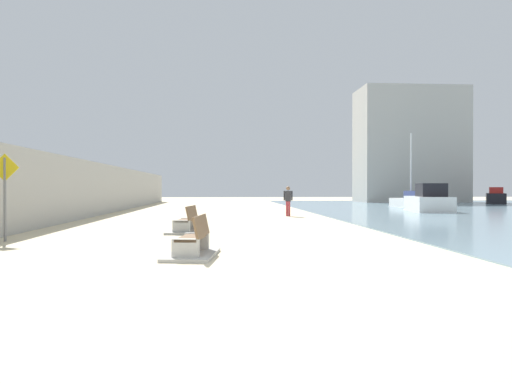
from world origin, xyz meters
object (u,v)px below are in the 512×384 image
object	(u,v)px
person_walking	(288,199)
boat_far_left	(429,201)
boat_distant	(496,197)
bench_near	(193,247)
boat_outer	(413,201)
bench_far	(186,226)
pedestrian_sign	(5,187)

from	to	relation	value
person_walking	boat_far_left	bearing A→B (deg)	22.78
person_walking	boat_distant	size ratio (longest dim) A/B	0.37
bench_near	boat_outer	xyz separation A→B (m)	(16.32, 26.79, 0.34)
bench_far	boat_far_left	bearing A→B (deg)	42.64
person_walking	pedestrian_sign	size ratio (longest dim) A/B	0.65
bench_far	person_walking	distance (m)	11.13
person_walking	boat_far_left	size ratio (longest dim) A/B	0.33
bench_far	boat_outer	bearing A→B (deg)	50.57
boat_outer	boat_distant	bearing A→B (deg)	36.13
boat_far_left	boat_distant	world-z (taller)	boat_far_left
boat_far_left	boat_outer	bearing A→B (deg)	76.52
bench_far	boat_far_left	distance (m)	20.92
boat_outer	boat_far_left	bearing A→B (deg)	-103.48
boat_distant	pedestrian_sign	bearing A→B (deg)	-137.09
bench_near	bench_far	world-z (taller)	same
bench_far	boat_outer	world-z (taller)	boat_outer
bench_near	person_walking	xyz separation A→B (m)	(4.51, 16.06, 0.78)
bench_near	pedestrian_sign	xyz separation A→B (m)	(-5.91, 3.67, 1.43)
bench_near	boat_outer	world-z (taller)	boat_outer
boat_far_left	person_walking	bearing A→B (deg)	-157.22
bench_near	boat_distant	size ratio (longest dim) A/B	0.47
boat_outer	bench_far	bearing A→B (deg)	-129.43
boat_far_left	bench_near	bearing A→B (deg)	-125.95
boat_outer	pedestrian_sign	size ratio (longest dim) A/B	2.38
boat_distant	boat_outer	world-z (taller)	boat_outer
bench_near	boat_outer	bearing A→B (deg)	58.66
boat_distant	boat_outer	bearing A→B (deg)	-143.87
bench_near	pedestrian_sign	distance (m)	7.10
bench_near	person_walking	size ratio (longest dim) A/B	1.28
boat_far_left	pedestrian_sign	world-z (taller)	pedestrian_sign
person_walking	boat_outer	bearing A→B (deg)	42.25
bench_near	person_walking	world-z (taller)	person_walking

